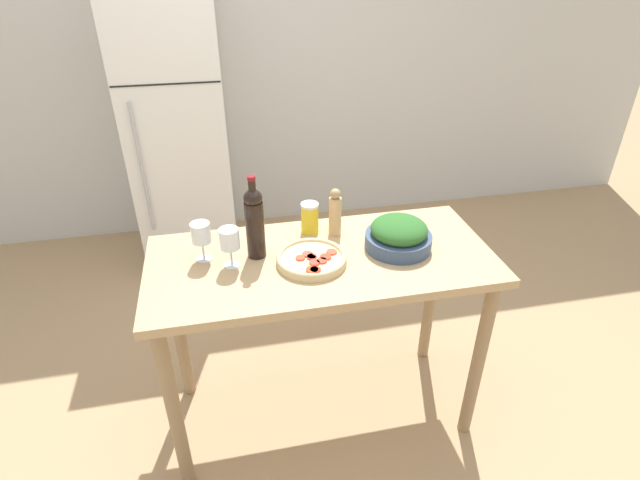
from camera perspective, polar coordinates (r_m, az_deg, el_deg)
The scene contains 11 objects.
ground_plane at distance 2.57m, azimuth 0.15°, elevation -18.70°, with size 14.00×14.00×0.00m, color tan.
wall_back at distance 3.74m, azimuth -6.87°, elevation 20.60°, with size 6.40×0.08×2.60m.
refrigerator at distance 3.44m, azimuth -15.87°, elevation 11.73°, with size 0.60×0.74×1.79m.
prep_counter at distance 2.06m, azimuth 0.18°, elevation -4.97°, with size 1.38×0.62×0.88m.
wine_bottle at distance 1.93m, azimuth -7.49°, elevation 2.14°, with size 0.07×0.07×0.34m.
wine_glass_near at distance 1.90m, azimuth -10.30°, elevation -0.07°, with size 0.08×0.08×0.16m.
wine_glass_far at distance 1.96m, azimuth -13.44°, elevation 0.60°, with size 0.08×0.08×0.16m.
pepper_mill at distance 2.09m, azimuth 1.74°, elevation 3.13°, with size 0.05×0.05×0.21m.
salad_bowl at distance 2.04m, azimuth 8.98°, elevation 0.59°, with size 0.27×0.27×0.13m.
homemade_pizza at distance 1.94m, azimuth -0.96°, elevation -2.15°, with size 0.28×0.28×0.04m.
salt_canister at distance 2.12m, azimuth -1.18°, elevation 2.54°, with size 0.08×0.08×0.14m.
Camera 1 is at (-0.35, -1.63, 1.96)m, focal length 28.00 mm.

